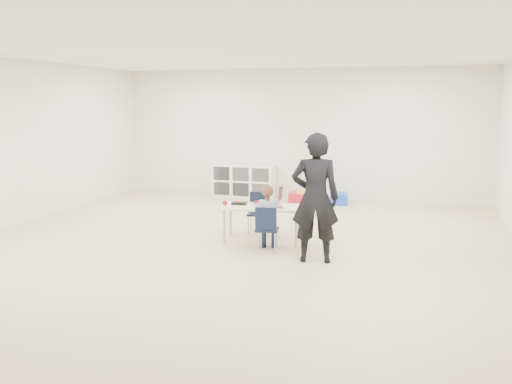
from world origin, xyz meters
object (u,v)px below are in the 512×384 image
(chair_near, at_px, (267,228))
(adult, at_px, (315,198))
(table, at_px, (262,224))
(child, at_px, (267,215))
(cubby_shelf, at_px, (243,181))

(chair_near, height_order, adult, adult)
(table, height_order, child, child)
(adult, bearing_deg, child, -33.07)
(child, distance_m, cubby_shelf, 4.56)
(table, relative_size, child, 1.22)
(chair_near, bearing_deg, table, 106.22)
(table, xyz_separation_m, child, (0.22, -0.49, 0.24))
(table, relative_size, chair_near, 1.92)
(table, height_order, cubby_shelf, cubby_shelf)
(table, xyz_separation_m, chair_near, (0.22, -0.49, 0.05))
(chair_near, relative_size, adult, 0.38)
(child, relative_size, adult, 0.60)
(child, xyz_separation_m, cubby_shelf, (-1.74, 4.22, -0.16))
(adult, bearing_deg, table, -50.25)
(chair_near, xyz_separation_m, adult, (0.73, -0.31, 0.53))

